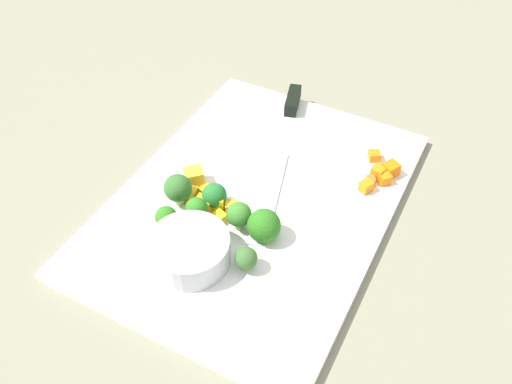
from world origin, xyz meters
name	(u,v)px	position (x,y,z in m)	size (l,w,h in m)	color
ground_plane	(256,204)	(0.00, 0.00, 0.00)	(4.00, 4.00, 0.00)	gray
cutting_board	(256,201)	(0.00, 0.00, 0.01)	(0.43, 0.31, 0.01)	white
prep_bowl	(190,250)	(-0.12, 0.02, 0.03)	(0.09, 0.09, 0.03)	#B6BBBF
chef_knife	(285,132)	(0.12, 0.02, 0.02)	(0.29, 0.10, 0.02)	silver
carrot_dice_0	(366,186)	(0.07, -0.11, 0.02)	(0.01, 0.01, 0.01)	orange
carrot_dice_1	(379,172)	(0.11, -0.12, 0.02)	(0.02, 0.02, 0.02)	orange
carrot_dice_2	(371,181)	(0.09, -0.12, 0.02)	(0.01, 0.01, 0.01)	orange
carrot_dice_3	(374,156)	(0.13, -0.10, 0.02)	(0.01, 0.01, 0.01)	orange
carrot_dice_4	(390,169)	(0.12, -0.13, 0.02)	(0.02, 0.02, 0.02)	orange
carrot_dice_5	(384,178)	(0.10, -0.13, 0.02)	(0.02, 0.01, 0.01)	orange
pepper_dice_0	(191,193)	(-0.04, 0.07, 0.02)	(0.01, 0.02, 0.01)	yellow
pepper_dice_1	(206,192)	(-0.02, 0.06, 0.02)	(0.01, 0.01, 0.01)	yellow
pepper_dice_2	(216,201)	(-0.04, 0.03, 0.02)	(0.02, 0.02, 0.02)	yellow
pepper_dice_3	(194,177)	(-0.01, 0.08, 0.02)	(0.02, 0.02, 0.02)	gold
pepper_dice_4	(232,207)	(-0.03, 0.02, 0.02)	(0.01, 0.01, 0.01)	yellow
pepper_dice_5	(204,205)	(-0.05, 0.05, 0.02)	(0.02, 0.02, 0.02)	yellow
pepper_dice_6	(219,217)	(-0.05, 0.02, 0.02)	(0.01, 0.01, 0.01)	yellow
broccoli_floret_0	(214,196)	(-0.03, 0.04, 0.03)	(0.03, 0.03, 0.03)	#87B85B
broccoli_floret_1	(264,226)	(-0.05, -0.04, 0.03)	(0.04, 0.04, 0.04)	#98BE63
broccoli_floret_2	(246,258)	(-0.10, -0.04, 0.03)	(0.02, 0.02, 0.03)	#8FBF54
broccoli_floret_3	(166,217)	(-0.09, 0.07, 0.03)	(0.03, 0.03, 0.03)	#88AE6B
broccoli_floret_4	(239,215)	(-0.05, -0.01, 0.03)	(0.03, 0.03, 0.04)	#84AF59
broccoli_floret_5	(178,188)	(-0.05, 0.08, 0.04)	(0.03, 0.03, 0.04)	#95BF56
broccoli_floret_6	(197,209)	(-0.06, 0.04, 0.03)	(0.03, 0.03, 0.03)	#95B465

